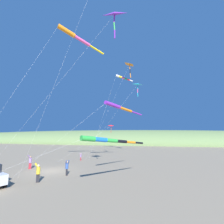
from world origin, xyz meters
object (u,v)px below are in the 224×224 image
object	(u,v)px
person_child_green_jacket	(38,172)
kite_windsock_long_streamer_right	(122,78)
kite_windsock_orange_high_right	(75,37)
kite_delta_purple_drifting	(129,65)
kite_delta_checkered_midright	(138,85)
person_child_grey_jacket	(81,156)
kite_windsock_green_low_center	(120,108)
person_bystander_far	(67,167)
kite_delta_striped_overhead	(111,126)
kite_windsock_red_high_left	(108,140)
kite_delta_rainbow_low_near	(114,14)
person_adult_flyer	(30,161)

from	to	relation	value
person_child_green_jacket	kite_windsock_long_streamer_right	bearing A→B (deg)	167.43
kite_windsock_orange_high_right	kite_delta_purple_drifting	bearing A→B (deg)	159.46
kite_delta_purple_drifting	kite_delta_checkered_midright	bearing A→B (deg)	89.54
kite_delta_checkered_midright	person_child_green_jacket	bearing A→B (deg)	-23.20
person_child_green_jacket	person_child_grey_jacket	xyz separation A→B (m)	(-12.31, -0.94, -0.29)
kite_windsock_orange_high_right	person_child_grey_jacket	bearing A→B (deg)	-165.13
kite_windsock_green_low_center	kite_windsock_orange_high_right	size ratio (longest dim) A/B	0.65
person_bystander_far	kite_delta_purple_drifting	size ratio (longest dim) A/B	0.08
kite_windsock_long_streamer_right	kite_delta_checkered_midright	bearing A→B (deg)	62.63
kite_windsock_orange_high_right	person_child_green_jacket	bearing A→B (deg)	-13.34
person_bystander_far	kite_delta_checkered_midright	world-z (taller)	kite_delta_checkered_midright
kite_delta_striped_overhead	kite_windsock_green_low_center	world-z (taller)	kite_windsock_green_low_center
person_child_grey_jacket	kite_delta_striped_overhead	bearing A→B (deg)	154.34
kite_windsock_red_high_left	kite_delta_checkered_midright	size ratio (longest dim) A/B	0.96
kite_windsock_orange_high_right	kite_delta_checkered_midright	bearing A→B (deg)	154.05
kite_delta_checkered_midright	kite_windsock_green_low_center	bearing A→B (deg)	-3.17
person_bystander_far	kite_windsock_red_high_left	world-z (taller)	kite_windsock_red_high_left
kite_windsock_red_high_left	kite_windsock_long_streamer_right	world-z (taller)	kite_windsock_long_streamer_right
kite_windsock_orange_high_right	kite_windsock_long_streamer_right	size ratio (longest dim) A/B	1.02
person_child_green_jacket	kite_delta_striped_overhead	xyz separation A→B (m)	(-19.77, 2.64, 5.20)
kite_delta_checkered_midright	kite_delta_rainbow_low_near	size ratio (longest dim) A/B	0.95
kite_delta_checkered_midright	kite_delta_rainbow_low_near	distance (m)	20.62
kite_delta_checkered_midright	kite_delta_striped_overhead	bearing A→B (deg)	-88.74
kite_delta_rainbow_low_near	kite_windsock_long_streamer_right	bearing A→B (deg)	-173.18
person_child_green_jacket	person_child_grey_jacket	distance (m)	12.35
kite_delta_rainbow_low_near	person_adult_flyer	bearing A→B (deg)	-114.11
person_child_green_jacket	kite_delta_purple_drifting	size ratio (longest dim) A/B	0.09
kite_windsock_orange_high_right	kite_windsock_long_streamer_right	distance (m)	17.58
kite_delta_striped_overhead	person_bystander_far	bearing A→B (deg)	-4.00
person_child_green_jacket	kite_windsock_green_low_center	distance (m)	10.04
kite_delta_striped_overhead	kite_windsock_orange_high_right	xyz separation A→B (m)	(15.14, -1.54, 11.37)
person_bystander_far	kite_windsock_orange_high_right	xyz separation A→B (m)	(-1.75, -0.36, 16.63)
person_adult_flyer	person_child_grey_jacket	xyz separation A→B (m)	(-7.47, 3.86, -0.28)
kite_delta_checkered_midright	kite_windsock_long_streamer_right	bearing A→B (deg)	-117.37
person_bystander_far	kite_windsock_orange_high_right	bearing A→B (deg)	-168.33
kite_delta_purple_drifting	kite_windsock_long_streamer_right	xyz separation A→B (m)	(-1.89, -1.97, -2.20)
person_child_green_jacket	kite_windsock_long_streamer_right	xyz separation A→B (m)	(-21.80, 4.86, 16.51)
kite_delta_striped_overhead	kite_delta_checkered_midright	bearing A→B (deg)	91.26
person_adult_flyer	kite_windsock_orange_high_right	size ratio (longest dim) A/B	0.10
person_adult_flyer	kite_windsock_green_low_center	xyz separation A→B (m)	(2.67, 12.35, 6.26)
kite_windsock_green_low_center	person_child_green_jacket	bearing A→B (deg)	-73.99
person_child_grey_jacket	kite_delta_purple_drifting	xyz separation A→B (m)	(-7.60, 7.77, 18.99)
kite_windsock_green_low_center	person_bystander_far	bearing A→B (deg)	-96.72
kite_delta_purple_drifting	kite_windsock_orange_high_right	bearing A→B (deg)	-20.54
person_child_green_jacket	person_bystander_far	world-z (taller)	person_child_green_jacket
kite_windsock_long_streamer_right	kite_delta_striped_overhead	bearing A→B (deg)	-47.54
person_adult_flyer	kite_windsock_orange_high_right	xyz separation A→B (m)	(0.21, 5.90, 16.57)
person_adult_flyer	person_child_grey_jacket	bearing A→B (deg)	152.70
person_bystander_far	kite_delta_striped_overhead	world-z (taller)	kite_delta_striped_overhead
person_child_grey_jacket	kite_windsock_green_low_center	bearing A→B (deg)	39.91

